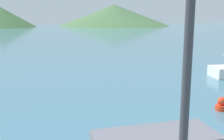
% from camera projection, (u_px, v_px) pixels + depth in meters
% --- Properties ---
extents(streetlamp, '(0.34, 0.34, 5.09)m').
position_uv_depth(streetlamp, '(186.00, 79.00, 3.67)').
color(streetlamp, '#38383D').
rests_on(streetlamp, dock).
extents(buoy_marker, '(0.59, 0.59, 0.68)m').
position_uv_depth(buoy_marker, '(222.00, 105.00, 14.00)').
color(buoy_marker, red).
rests_on(buoy_marker, ground_plane).
extents(hill_central, '(24.54, 24.54, 7.10)m').
position_uv_depth(hill_central, '(0.00, 17.00, 98.57)').
color(hill_central, '#3D6038').
rests_on(hill_central, ground_plane).
extents(hill_east, '(43.44, 43.44, 8.21)m').
position_uv_depth(hill_east, '(114.00, 15.00, 110.43)').
color(hill_east, '#476B42').
rests_on(hill_east, ground_plane).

